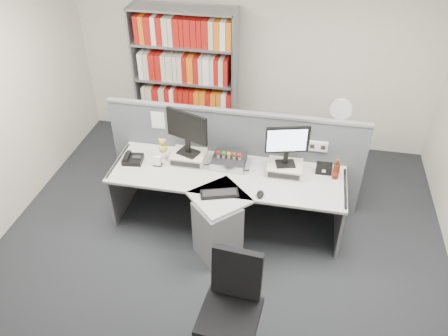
% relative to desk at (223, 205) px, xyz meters
% --- Properties ---
extents(ground, '(5.50, 5.50, 0.00)m').
position_rel_desk_xyz_m(ground, '(0.00, -0.60, -0.46)').
color(ground, '#282A2F').
rests_on(ground, ground).
extents(room_shell, '(5.04, 5.54, 2.72)m').
position_rel_desk_xyz_m(room_shell, '(0.00, -0.60, 1.33)').
color(room_shell, silver).
rests_on(room_shell, ground).
extents(partition, '(3.00, 0.08, 1.27)m').
position_rel_desk_xyz_m(partition, '(0.00, 0.65, 0.19)').
color(partition, '#565A61').
rests_on(partition, ground).
extents(desk, '(2.60, 1.20, 0.72)m').
position_rel_desk_xyz_m(desk, '(0.00, 0.00, 0.00)').
color(desk, '#B3B3AD').
rests_on(desk, ground).
extents(monitor_riser_left, '(0.38, 0.31, 0.10)m').
position_rel_desk_xyz_m(monitor_riser_left, '(-0.48, 0.38, 0.31)').
color(monitor_riser_left, beige).
rests_on(monitor_riser_left, desk).
extents(monitor_riser_right, '(0.38, 0.31, 0.10)m').
position_rel_desk_xyz_m(monitor_riser_right, '(0.62, 0.38, 0.31)').
color(monitor_riser_right, beige).
rests_on(monitor_riser_right, desk).
extents(monitor_left, '(0.50, 0.23, 0.53)m').
position_rel_desk_xyz_m(monitor_left, '(-0.48, 0.38, 0.68)').
color(monitor_left, black).
rests_on(monitor_left, monitor_riser_left).
extents(monitor_right, '(0.46, 0.20, 0.48)m').
position_rel_desk_xyz_m(monitor_right, '(0.62, 0.38, 0.65)').
color(monitor_right, black).
rests_on(monitor_right, monitor_riser_right).
extents(desktop_pc, '(0.37, 0.33, 0.10)m').
position_rel_desk_xyz_m(desktop_pc, '(-0.01, 0.40, 0.31)').
color(desktop_pc, black).
rests_on(desktop_pc, desk).
extents(figurines, '(0.29, 0.05, 0.09)m').
position_rel_desk_xyz_m(figurines, '(-0.01, 0.38, 0.41)').
color(figurines, beige).
rests_on(figurines, desktop_pc).
extents(keyboard, '(0.43, 0.26, 0.03)m').
position_rel_desk_xyz_m(keyboard, '(-0.01, -0.14, 0.28)').
color(keyboard, black).
rests_on(keyboard, desk).
extents(mouse, '(0.08, 0.12, 0.05)m').
position_rel_desk_xyz_m(mouse, '(0.41, -0.08, 0.29)').
color(mouse, black).
rests_on(mouse, desk).
extents(desk_phone, '(0.24, 0.22, 0.09)m').
position_rel_desk_xyz_m(desk_phone, '(-1.11, 0.24, 0.30)').
color(desk_phone, black).
rests_on(desk_phone, desk).
extents(desk_calendar, '(0.10, 0.08, 0.12)m').
position_rel_desk_xyz_m(desk_calendar, '(-0.80, 0.22, 0.32)').
color(desk_calendar, black).
rests_on(desk_calendar, desk).
extents(plush_toy, '(0.11, 0.11, 0.18)m').
position_rel_desk_xyz_m(plush_toy, '(-0.77, 0.35, 0.44)').
color(plush_toy, gold).
rests_on(plush_toy, monitor_riser_left).
extents(speaker, '(0.18, 0.10, 0.12)m').
position_rel_desk_xyz_m(speaker, '(1.04, 0.45, 0.32)').
color(speaker, black).
rests_on(speaker, desk).
extents(cola_bottle, '(0.07, 0.07, 0.24)m').
position_rel_desk_xyz_m(cola_bottle, '(1.17, 0.38, 0.35)').
color(cola_bottle, '#3F190A').
rests_on(cola_bottle, desk).
extents(shelving_unit, '(1.41, 0.40, 2.00)m').
position_rel_desk_xyz_m(shelving_unit, '(-0.90, 1.85, 0.52)').
color(shelving_unit, gray).
rests_on(shelving_unit, ground).
extents(filing_cabinet, '(0.45, 0.61, 0.70)m').
position_rel_desk_xyz_m(filing_cabinet, '(1.20, 1.40, -0.11)').
color(filing_cabinet, gray).
rests_on(filing_cabinet, ground).
extents(desk_fan, '(0.28, 0.16, 0.47)m').
position_rel_desk_xyz_m(desk_fan, '(1.20, 1.40, 0.54)').
color(desk_fan, white).
rests_on(desk_fan, filing_cabinet).
extents(office_chair, '(0.67, 0.68, 1.03)m').
position_rel_desk_xyz_m(office_chair, '(0.35, -1.34, 0.09)').
color(office_chair, silver).
rests_on(office_chair, ground).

